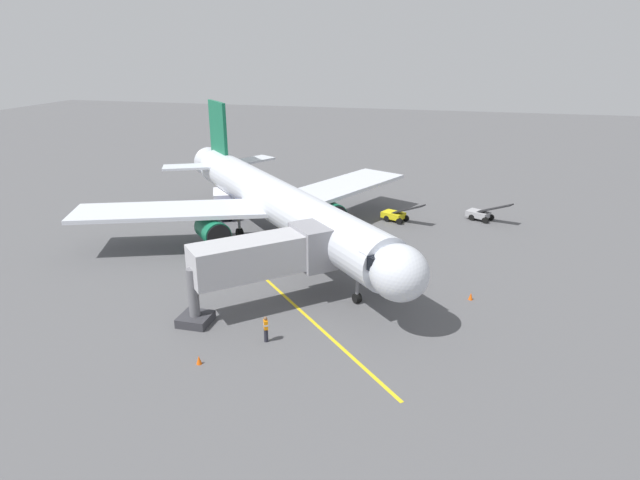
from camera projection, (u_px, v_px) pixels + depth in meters
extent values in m
plane|color=#565659|center=(301.00, 243.00, 50.46)|extent=(220.00, 220.00, 0.00)
cube|color=yellow|center=(255.00, 269.00, 44.57)|extent=(27.48, 29.39, 0.01)
cylinder|color=silver|center=(277.00, 202.00, 48.63)|extent=(25.99, 27.44, 3.80)
ellipsoid|color=silver|center=(399.00, 273.00, 33.61)|extent=(5.37, 5.39, 3.61)
cone|color=silver|center=(212.00, 164.00, 63.90)|extent=(4.55, 4.53, 3.42)
cube|color=black|center=(386.00, 257.00, 34.58)|extent=(3.45, 3.37, 0.90)
cube|color=silver|center=(338.00, 188.00, 55.75)|extent=(11.91, 17.65, 0.36)
cylinder|color=#146B47|center=(328.00, 212.00, 52.79)|extent=(4.00, 4.05, 2.30)
cylinder|color=black|center=(337.00, 217.00, 51.34)|extent=(1.67, 1.58, 2.10)
cube|color=silver|center=(172.00, 211.00, 48.08)|extent=(17.78, 10.98, 0.36)
cylinder|color=#146B47|center=(213.00, 231.00, 47.57)|extent=(4.00, 4.05, 2.30)
cylinder|color=black|center=(219.00, 237.00, 46.12)|extent=(1.67, 1.58, 2.10)
cube|color=#146B47|center=(218.00, 135.00, 60.13)|extent=(3.54, 3.75, 7.20)
cube|color=silver|center=(248.00, 161.00, 62.41)|extent=(5.20, 6.76, 0.24)
cube|color=silver|center=(193.00, 167.00, 59.53)|extent=(6.81, 4.88, 0.24)
cylinder|color=slate|center=(357.00, 280.00, 38.30)|extent=(0.24, 0.24, 2.77)
cylinder|color=black|center=(357.00, 298.00, 38.77)|extent=(0.81, 0.82, 0.70)
cylinder|color=slate|center=(289.00, 212.00, 53.02)|extent=(0.24, 0.24, 2.77)
cylinder|color=black|center=(290.00, 226.00, 53.49)|extent=(1.08, 1.11, 1.10)
cylinder|color=slate|center=(239.00, 220.00, 50.68)|extent=(0.24, 0.24, 2.77)
cylinder|color=black|center=(240.00, 234.00, 51.15)|extent=(1.08, 1.11, 1.10)
cube|color=#B7B7BC|center=(257.00, 257.00, 36.70)|extent=(8.35, 8.04, 2.50)
cube|color=gray|center=(316.00, 245.00, 38.73)|extent=(4.23, 4.25, 3.00)
cylinder|color=slate|center=(194.00, 297.00, 35.34)|extent=(0.70, 0.70, 3.90)
cube|color=#333338|center=(196.00, 319.00, 35.91)|extent=(2.00, 2.00, 0.60)
cylinder|color=#23232D|center=(266.00, 335.00, 33.68)|extent=(0.26, 0.26, 0.88)
cube|color=orange|center=(266.00, 325.00, 33.43)|extent=(0.39, 0.45, 0.60)
cube|color=silver|center=(266.00, 325.00, 33.43)|extent=(0.41, 0.47, 0.10)
sphere|color=brown|center=(265.00, 318.00, 33.29)|extent=(0.22, 0.22, 0.22)
cylinder|color=#23232D|center=(385.00, 257.00, 46.00)|extent=(0.26, 0.26, 0.88)
cube|color=orange|center=(386.00, 249.00, 45.75)|extent=(0.30, 0.42, 0.60)
cube|color=silver|center=(386.00, 249.00, 45.75)|extent=(0.32, 0.44, 0.10)
sphere|color=beige|center=(386.00, 244.00, 45.60)|extent=(0.22, 0.22, 0.22)
cube|color=#9E9EA3|center=(478.00, 214.00, 56.91)|extent=(2.64, 2.35, 0.60)
cube|color=black|center=(494.00, 209.00, 55.60)|extent=(3.75, 2.53, 1.61)
cylinder|color=black|center=(491.00, 217.00, 56.74)|extent=(0.68, 0.52, 0.64)
cylinder|color=black|center=(485.00, 220.00, 55.84)|extent=(0.68, 0.52, 0.64)
cylinder|color=black|center=(478.00, 215.00, 57.69)|extent=(0.68, 0.52, 0.64)
cylinder|color=black|center=(472.00, 217.00, 56.78)|extent=(0.68, 0.52, 0.64)
cube|color=white|center=(386.00, 270.00, 42.79)|extent=(2.07, 2.54, 0.60)
cube|color=black|center=(390.00, 268.00, 40.98)|extent=(1.95, 3.85, 1.61)
cylinder|color=black|center=(396.00, 280.00, 41.83)|extent=(0.43, 0.69, 0.64)
cylinder|color=black|center=(380.00, 280.00, 41.78)|extent=(0.43, 0.69, 0.64)
cylinder|color=black|center=(393.00, 272.00, 43.24)|extent=(0.43, 0.69, 0.64)
cylinder|color=black|center=(377.00, 272.00, 43.19)|extent=(0.43, 0.69, 0.64)
cube|color=yellow|center=(393.00, 215.00, 56.56)|extent=(2.63, 2.30, 0.60)
cube|color=black|center=(407.00, 209.00, 55.29)|extent=(3.78, 2.42, 1.61)
cylinder|color=black|center=(406.00, 218.00, 56.44)|extent=(0.69, 0.50, 0.64)
cylinder|color=black|center=(399.00, 221.00, 55.50)|extent=(0.69, 0.50, 0.64)
cylinder|color=black|center=(394.00, 216.00, 57.34)|extent=(0.69, 0.50, 0.64)
cylinder|color=black|center=(387.00, 218.00, 56.41)|extent=(0.69, 0.50, 0.64)
cube|color=#2D3899|center=(224.00, 211.00, 56.59)|extent=(2.44, 2.34, 1.20)
cube|color=black|center=(224.00, 211.00, 55.87)|extent=(1.61, 0.86, 0.70)
cube|color=silver|center=(223.00, 201.00, 58.22)|extent=(3.32, 4.11, 2.20)
cylinder|color=black|center=(231.00, 217.00, 56.67)|extent=(0.58, 0.87, 0.84)
cylinder|color=black|center=(218.00, 217.00, 56.45)|extent=(0.58, 0.87, 0.84)
cylinder|color=black|center=(230.00, 208.00, 59.63)|extent=(0.58, 0.87, 0.84)
cylinder|color=black|center=(218.00, 209.00, 59.41)|extent=(0.58, 0.87, 0.84)
cone|color=#F2590F|center=(199.00, 360.00, 31.36)|extent=(0.32, 0.32, 0.55)
cone|color=#F2590F|center=(396.00, 260.00, 45.72)|extent=(0.32, 0.32, 0.55)
cone|color=#F2590F|center=(471.00, 296.00, 39.23)|extent=(0.32, 0.32, 0.55)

